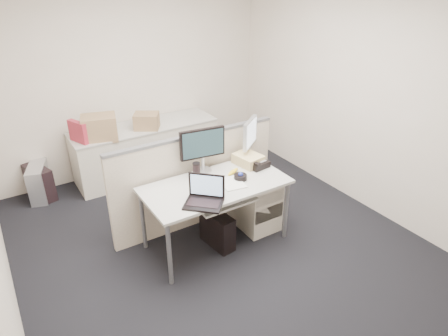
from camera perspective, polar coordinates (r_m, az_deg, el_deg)
floor at (r=4.51m, az=-1.12°, el=-10.47°), size 4.00×4.50×0.01m
wall_back at (r=5.79m, az=-13.13°, el=12.52°), size 4.00×0.02×2.70m
wall_front at (r=2.44m, az=27.68°, el=-11.45°), size 4.00×0.02×2.70m
wall_right at (r=5.10m, az=18.64°, el=9.85°), size 0.02×4.50×2.70m
desk at (r=4.13m, az=-1.20°, el=-3.11°), size 1.50×0.75×0.73m
keyboard_tray at (r=4.03m, az=0.13°, el=-4.75°), size 0.62×0.32×0.02m
drawer_pedestal at (r=4.61m, az=4.40°, el=-4.64°), size 0.40×0.55×0.65m
cubicle_partition at (r=4.53m, az=-4.10°, el=-1.95°), size 2.00×0.06×1.10m
back_counter at (r=5.83m, az=-11.03°, el=2.47°), size 2.00×0.60×0.72m
monitor_main at (r=4.25m, az=-3.09°, el=2.52°), size 0.52×0.26×0.50m
monitor_small at (r=4.56m, az=3.69°, el=4.07°), size 0.42×0.38×0.47m
laptop at (r=3.70m, az=-2.98°, el=-3.57°), size 0.43×0.43×0.26m
trackball at (r=4.18m, az=2.36°, el=-1.30°), size 0.17×0.17×0.05m
desk_phone at (r=4.44m, az=4.89°, el=0.54°), size 0.24×0.20×0.07m
paper_stack at (r=4.11m, az=1.16°, el=-2.16°), size 0.26×0.31×0.01m
sticky_pad at (r=4.11m, az=-0.92°, el=-2.15°), size 0.10×0.10×0.01m
travel_mug at (r=4.19m, az=-3.95°, el=-0.44°), size 0.08×0.08×0.16m
banana at (r=4.30m, az=1.29°, el=-0.54°), size 0.19×0.12×0.04m
cellphone at (r=4.07m, az=-3.39°, el=-2.48°), size 0.07×0.12×0.02m
manila_folders at (r=4.49m, az=3.48°, el=1.23°), size 0.29×0.34×0.11m
keyboard at (r=4.02m, az=-0.78°, el=-4.41°), size 0.47×0.31×0.02m
pc_tower_desk at (r=4.35m, az=-0.97°, el=-8.78°), size 0.22×0.44×0.39m
pc_tower_spare_dark at (r=5.70m, az=-24.85°, el=-1.90°), size 0.32×0.50×0.44m
pc_tower_spare_silver at (r=5.70m, az=-24.91°, el=-1.82°), size 0.34×0.53×0.46m
cardboard_box_left at (r=5.36m, az=-17.37°, el=5.49°), size 0.50×0.42×0.32m
cardboard_box_right at (r=5.55m, az=-10.99°, el=6.51°), size 0.41×0.38×0.23m
red_binder at (r=5.33m, az=-20.08°, el=4.77°), size 0.18×0.32×0.29m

